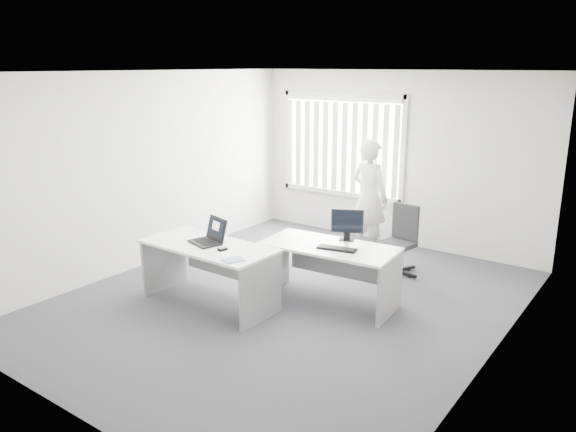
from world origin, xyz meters
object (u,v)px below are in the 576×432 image
Objects in this scene: desk_near at (209,261)px; person at (370,197)px; laptop at (204,232)px; desk_far at (329,262)px; office_chair at (398,252)px; monitor at (347,225)px.

desk_near is 0.94× the size of person.
desk_far is at bearing 51.51° from laptop.
office_chair is 1.34m from monitor.
office_chair is 2.44× the size of monitor.
desk_near reaches higher than desk_far.
desk_near is 2.97m from person.
desk_near is 4.33× the size of laptop.
person is (-0.50, 1.99, 0.36)m from desk_far.
desk_far is 0.94× the size of person.
monitor is at bearing 122.38° from person.
monitor is (-0.18, -1.17, 0.64)m from office_chair.
office_chair is (1.42, 2.36, -0.25)m from desk_near.
laptop is at bearing 171.26° from desk_near.
person reaches higher than monitor.
person is 2.96m from laptop.
office_chair is (0.25, 1.47, -0.23)m from desk_far.
desk_near is 0.37m from laptop.
laptop is 0.97× the size of monitor.
office_chair is 1.09m from person.
desk_far is 0.52m from monitor.
desk_far is 1.73× the size of office_chair.
monitor is at bearing 44.70° from desk_near.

